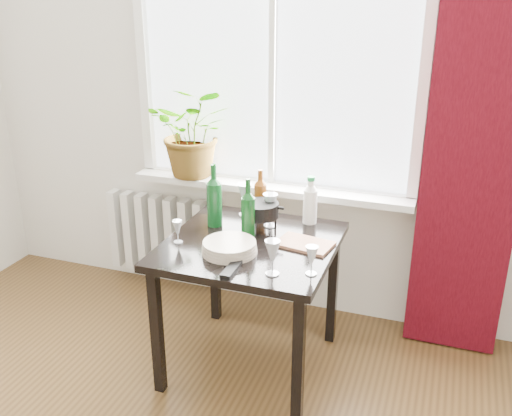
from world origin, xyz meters
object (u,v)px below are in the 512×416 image
(bottle_amber, at_px, (260,193))
(wineglass_back_center, at_px, (270,210))
(wineglass_front_right, at_px, (273,257))
(table, at_px, (251,258))
(cutting_board, at_px, (305,244))
(wineglass_front_left, at_px, (178,232))
(radiator, at_px, (165,235))
(wine_bottle_right, at_px, (248,208))
(fondue_pot, at_px, (260,216))
(plate_stack, at_px, (229,247))
(wine_bottle_left, at_px, (214,195))
(wineglass_far_right, at_px, (312,260))
(potted_plant, at_px, (195,131))
(tv_remote, at_px, (231,269))
(cleaning_bottle, at_px, (310,200))
(wineglass_back_left, at_px, (245,199))

(bottle_amber, xyz_separation_m, wineglass_back_center, (0.09, -0.10, -0.05))
(wineglass_front_right, bearing_deg, table, 125.91)
(wineglass_front_right, distance_m, cutting_board, 0.36)
(wineglass_front_left, bearing_deg, wineglass_back_center, 43.71)
(radiator, relative_size, wine_bottle_right, 2.54)
(bottle_amber, bearing_deg, wineglass_back_center, -47.26)
(table, relative_size, cutting_board, 3.11)
(wineglass_front_right, bearing_deg, fondue_pot, 115.15)
(wine_bottle_right, distance_m, cutting_board, 0.34)
(plate_stack, bearing_deg, bottle_amber, 90.83)
(wine_bottle_left, height_order, wineglass_front_right, wine_bottle_left)
(wineglass_far_right, height_order, fondue_pot, fondue_pot)
(potted_plant, bearing_deg, table, -46.04)
(plate_stack, bearing_deg, wine_bottle_left, 124.82)
(radiator, xyz_separation_m, cutting_board, (1.12, -0.58, 0.37))
(radiator, bearing_deg, table, -36.54)
(wineglass_front_right, height_order, fondue_pot, wineglass_front_right)
(potted_plant, relative_size, wineglass_far_right, 3.97)
(plate_stack, xyz_separation_m, tv_remote, (0.08, -0.17, -0.02))
(fondue_pot, bearing_deg, table, -76.90)
(wineglass_front_right, distance_m, plate_stack, 0.31)
(potted_plant, distance_m, plate_stack, 0.99)
(table, relative_size, tv_remote, 5.11)
(wineglass_front_right, xyz_separation_m, tv_remote, (-0.19, -0.03, -0.08))
(table, distance_m, potted_plant, 0.97)
(wine_bottle_left, distance_m, wineglass_back_center, 0.31)
(table, bearing_deg, wineglass_far_right, -31.81)
(cleaning_bottle, xyz_separation_m, wineglass_front_left, (-0.56, -0.47, -0.07))
(fondue_pot, bearing_deg, wine_bottle_left, -162.15)
(wineglass_front_left, bearing_deg, wineglass_front_right, -16.29)
(wine_bottle_right, distance_m, plate_stack, 0.25)
(wineglass_front_left, bearing_deg, table, 20.67)
(potted_plant, height_order, wineglass_back_center, potted_plant)
(bottle_amber, height_order, wineglass_front_right, bottle_amber)
(cleaning_bottle, relative_size, wineglass_far_right, 1.88)
(wineglass_back_left, bearing_deg, bottle_amber, -2.60)
(fondue_pot, distance_m, cutting_board, 0.31)
(wine_bottle_right, height_order, plate_stack, wine_bottle_right)
(cleaning_bottle, xyz_separation_m, wineglass_far_right, (0.16, -0.58, -0.06))
(potted_plant, distance_m, wineglass_far_right, 1.31)
(potted_plant, bearing_deg, fondue_pot, -36.86)
(wine_bottle_left, xyz_separation_m, bottle_amber, (0.20, 0.19, -0.03))
(potted_plant, xyz_separation_m, wineglass_far_right, (0.96, -0.84, -0.32))
(cleaning_bottle, height_order, cutting_board, cleaning_bottle)
(cleaning_bottle, height_order, wineglass_back_center, cleaning_bottle)
(wineglass_back_center, bearing_deg, table, -97.56)
(wineglass_front_right, relative_size, wineglass_back_left, 0.90)
(plate_stack, bearing_deg, potted_plant, 124.97)
(wine_bottle_right, bearing_deg, plate_stack, -94.36)
(cleaning_bottle, relative_size, cutting_board, 0.97)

